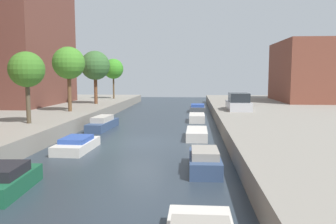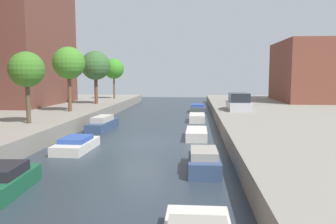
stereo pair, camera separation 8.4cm
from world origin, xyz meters
The scene contains 14 objects.
ground_plane centered at (0.00, 0.00, 0.00)m, with size 84.00×84.00×0.00m, color #28333D.
low_block_right centered at (18.00, 21.01, 4.45)m, with size 10.00×10.67×6.91m, color brown.
street_tree_2 centered at (-7.20, 0.59, 4.35)m, with size 2.22×2.22×4.49m.
street_tree_3 centered at (-7.20, 7.74, 4.99)m, with size 2.67×2.67×5.37m.
street_tree_4 centered at (-7.20, 15.32, 5.00)m, with size 3.04×3.04×5.55m.
street_tree_5 centered at (-7.20, 23.34, 4.81)m, with size 2.57×2.57×5.11m.
parked_car centered at (7.03, 9.96, 1.62)m, with size 1.85×4.18×1.50m.
moored_boat_left_1 centered at (-3.29, -9.00, 0.41)m, with size 1.64×3.19×0.97m.
moored_boat_left_2 centered at (-3.08, -2.42, 0.32)m, with size 1.65×3.46×0.74m.
moored_boat_left_3 centered at (-3.63, 4.80, 0.42)m, with size 1.46×4.49×1.00m.
moored_boat_right_2 centered at (3.65, -5.76, 0.42)m, with size 1.34×3.33×0.97m.
moored_boat_right_3 centered at (3.38, 1.58, 0.29)m, with size 1.33×3.29×0.58m.
moored_boat_right_4 centered at (3.44, 9.56, 0.32)m, with size 1.32×3.01×0.65m.
moored_boat_right_5 centered at (3.58, 17.34, 0.38)m, with size 1.75×3.11×0.88m.
Camera 1 is at (3.19, -19.91, 4.03)m, focal length 36.35 mm.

